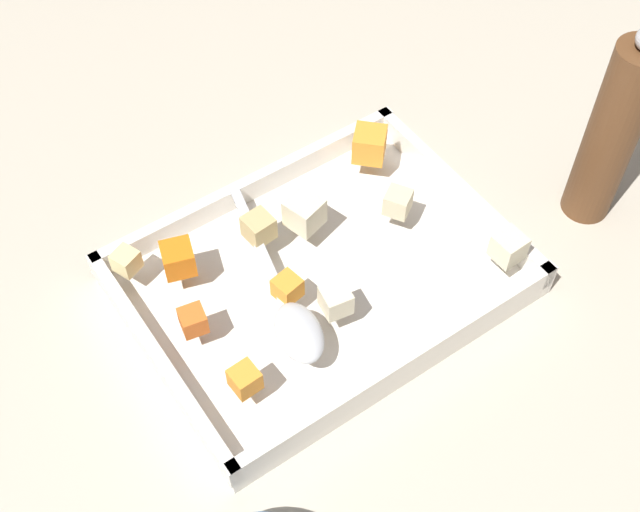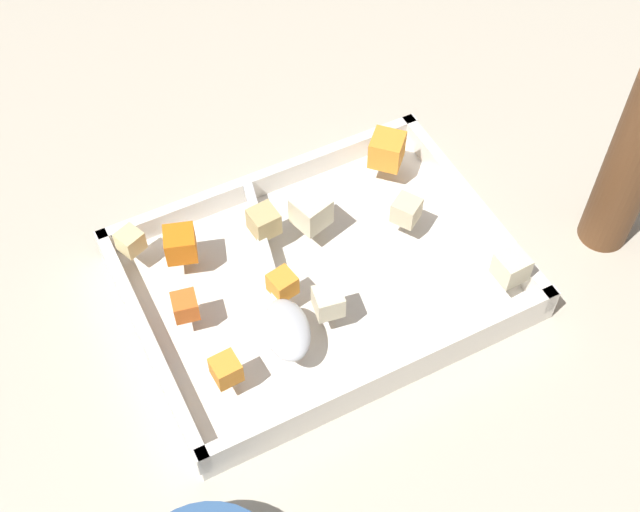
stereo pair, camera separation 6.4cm
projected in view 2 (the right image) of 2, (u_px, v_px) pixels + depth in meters
ground_plane at (324, 291)px, 0.86m from camera, size 4.00×4.00×0.00m
baking_dish at (320, 280)px, 0.85m from camera, size 0.37×0.28×0.04m
carrot_chunk_corner_sw at (185, 306)px, 0.78m from camera, size 0.03×0.03×0.02m
carrot_chunk_corner_se at (180, 244)px, 0.82m from camera, size 0.04×0.04×0.03m
carrot_chunk_mid_right at (282, 284)px, 0.80m from camera, size 0.03×0.03×0.02m
carrot_chunk_mid_left at (226, 370)px, 0.74m from camera, size 0.02×0.02×0.02m
carrot_chunk_corner_ne at (387, 150)px, 0.90m from camera, size 0.05×0.05×0.03m
potato_chunk_near_left at (511, 267)px, 0.81m from camera, size 0.03×0.03×0.03m
potato_chunk_corner_nw at (406, 210)px, 0.85m from camera, size 0.03×0.03×0.02m
potato_chunk_under_handle at (130, 241)px, 0.83m from camera, size 0.03×0.03×0.02m
potato_chunk_rim_edge at (264, 222)px, 0.84m from camera, size 0.03×0.03×0.03m
potato_chunk_far_right at (328, 302)px, 0.78m from camera, size 0.03×0.03×0.03m
potato_chunk_near_right at (311, 211)px, 0.85m from camera, size 0.04×0.04×0.03m
serving_spoon at (284, 318)px, 0.78m from camera, size 0.08×0.23×0.02m
pepper_mill at (632, 162)px, 0.81m from camera, size 0.05×0.05×0.24m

